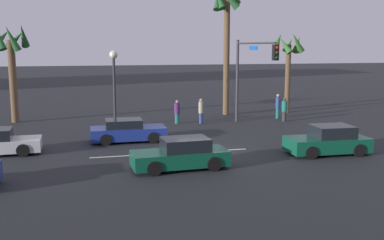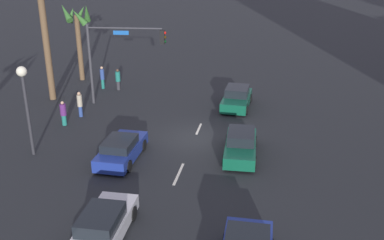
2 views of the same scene
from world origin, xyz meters
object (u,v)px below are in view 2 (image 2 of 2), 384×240
car_4 (237,98)px  pedestrian_2 (118,79)px  traffic_signal (116,50)px  palm_tree_0 (41,1)px  pedestrian_3 (80,104)px  palm_tree_2 (78,24)px  car_1 (241,145)px  streetlamp (25,93)px  pedestrian_0 (102,77)px  pedestrian_1 (63,113)px  car_0 (121,149)px  car_3 (103,226)px

car_4 → pedestrian_2: bearing=77.3°
car_4 → traffic_signal: (-0.99, 8.59, 3.37)m
pedestrian_2 → palm_tree_0: 8.23m
car_4 → pedestrian_3: 11.08m
car_4 → palm_tree_2: (4.34, 13.86, 4.15)m
car_1 → car_4: 7.91m
streetlamp → pedestrian_2: bearing=-3.6°
pedestrian_0 → palm_tree_2: size_ratio=0.28×
traffic_signal → palm_tree_0: size_ratio=0.58×
pedestrian_3 → palm_tree_2: palm_tree_2 is taller
traffic_signal → streetlamp: size_ratio=1.14×
car_4 → pedestrian_0: pedestrian_0 is taller
pedestrian_1 → pedestrian_3: (1.64, -0.42, 0.08)m
pedestrian_0 → palm_tree_0: (-3.22, 2.79, 6.30)m
car_0 → pedestrian_1: bearing=53.0°
traffic_signal → streetlamp: 9.15m
car_3 → pedestrian_0: pedestrian_0 is taller
palm_tree_0 → car_4: bearing=-86.3°
pedestrian_0 → pedestrian_1: pedestrian_0 is taller
car_4 → palm_tree_2: 15.11m
palm_tree_0 → pedestrian_1: bearing=-145.6°
car_1 → pedestrian_3: size_ratio=2.45×
car_1 → car_3: size_ratio=0.99×
pedestrian_1 → palm_tree_2: palm_tree_2 is taller
car_3 → pedestrian_0: bearing=21.4°
pedestrian_3 → pedestrian_2: bearing=-5.1°
car_0 → streetlamp: streetlamp is taller
car_1 → traffic_signal: (6.86, 9.55, 3.40)m
traffic_signal → pedestrian_3: 4.62m
car_0 → palm_tree_0: bearing=44.5°
streetlamp → pedestrian_2: size_ratio=2.97×
pedestrian_3 → car_0: bearing=-139.0°
car_1 → pedestrian_1: size_ratio=2.63×
car_0 → pedestrian_0: bearing=25.8°
palm_tree_0 → palm_tree_2: bearing=-1.2°
car_1 → pedestrian_0: pedestrian_0 is taller
pedestrian_2 → car_3: bearing=-162.2°
car_4 → traffic_signal: 9.28m
pedestrian_0 → pedestrian_2: size_ratio=1.08×
car_0 → pedestrian_3: 7.52m
pedestrian_0 → pedestrian_3: size_ratio=1.05×
car_0 → pedestrian_2: bearing=20.3°
car_4 → pedestrian_2: (2.21, 9.82, 0.24)m
car_1 → pedestrian_3: (3.92, 11.32, 0.31)m
pedestrian_2 → palm_tree_2: (2.13, 4.05, 3.91)m
pedestrian_2 → palm_tree_0: bearing=126.9°
car_1 → traffic_signal: traffic_signal is taller
car_1 → streetlamp: 12.11m
palm_tree_2 → car_0: bearing=-148.9°
traffic_signal → streetlamp: traffic_signal is taller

